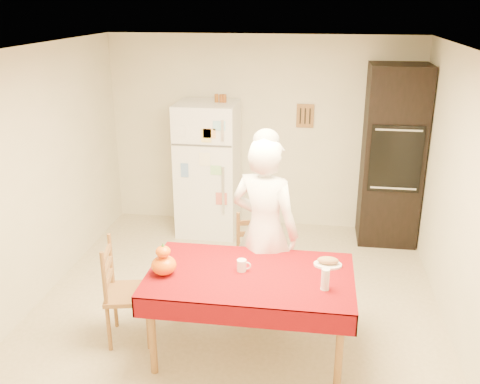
% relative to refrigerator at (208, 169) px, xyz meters
% --- Properties ---
extents(floor, '(4.50, 4.50, 0.00)m').
position_rel_refrigerator_xyz_m(floor, '(0.65, -1.88, -0.85)').
color(floor, tan).
rests_on(floor, ground).
extents(room_shell, '(4.02, 4.52, 2.51)m').
position_rel_refrigerator_xyz_m(room_shell, '(0.65, -1.88, 0.77)').
color(room_shell, beige).
rests_on(room_shell, ground).
extents(refrigerator, '(0.75, 0.74, 1.70)m').
position_rel_refrigerator_xyz_m(refrigerator, '(0.00, 0.00, 0.00)').
color(refrigerator, white).
rests_on(refrigerator, floor).
extents(oven_cabinet, '(0.70, 0.62, 2.20)m').
position_rel_refrigerator_xyz_m(oven_cabinet, '(2.28, 0.05, 0.25)').
color(oven_cabinet, black).
rests_on(oven_cabinet, floor).
extents(dining_table, '(1.70, 1.00, 0.76)m').
position_rel_refrigerator_xyz_m(dining_table, '(0.87, -2.52, -0.16)').
color(dining_table, brown).
rests_on(dining_table, floor).
extents(chair_far, '(0.50, 0.49, 0.95)m').
position_rel_refrigerator_xyz_m(chair_far, '(0.84, -1.73, -0.34)').
color(chair_far, brown).
rests_on(chair_far, floor).
extents(chair_left, '(0.48, 0.49, 0.95)m').
position_rel_refrigerator_xyz_m(chair_left, '(-0.27, -2.48, -0.34)').
color(chair_left, brown).
rests_on(chair_left, floor).
extents(seated_woman, '(0.76, 0.63, 1.80)m').
position_rel_refrigerator_xyz_m(seated_woman, '(0.93, -1.97, 0.05)').
color(seated_woman, white).
rests_on(seated_woman, floor).
extents(coffee_mug, '(0.08, 0.08, 0.10)m').
position_rel_refrigerator_xyz_m(coffee_mug, '(0.80, -2.48, -0.04)').
color(coffee_mug, white).
rests_on(coffee_mug, dining_table).
extents(pumpkin_lower, '(0.21, 0.21, 0.16)m').
position_rel_refrigerator_xyz_m(pumpkin_lower, '(0.17, -2.62, -0.01)').
color(pumpkin_lower, '#CA4A04').
rests_on(pumpkin_lower, dining_table).
extents(pumpkin_upper, '(0.12, 0.12, 0.09)m').
position_rel_refrigerator_xyz_m(pumpkin_upper, '(0.17, -2.62, 0.11)').
color(pumpkin_upper, red).
rests_on(pumpkin_upper, pumpkin_lower).
extents(wine_glass, '(0.07, 0.07, 0.18)m').
position_rel_refrigerator_xyz_m(wine_glass, '(1.48, -2.68, -0.00)').
color(wine_glass, white).
rests_on(wine_glass, dining_table).
extents(bread_plate, '(0.24, 0.24, 0.02)m').
position_rel_refrigerator_xyz_m(bread_plate, '(1.51, -2.28, -0.08)').
color(bread_plate, white).
rests_on(bread_plate, dining_table).
extents(bread_loaf, '(0.18, 0.10, 0.06)m').
position_rel_refrigerator_xyz_m(bread_loaf, '(1.51, -2.28, -0.04)').
color(bread_loaf, tan).
rests_on(bread_loaf, bread_plate).
extents(spice_jar_left, '(0.05, 0.05, 0.10)m').
position_rel_refrigerator_xyz_m(spice_jar_left, '(0.11, 0.05, 0.90)').
color(spice_jar_left, brown).
rests_on(spice_jar_left, refrigerator).
extents(spice_jar_mid, '(0.05, 0.05, 0.10)m').
position_rel_refrigerator_xyz_m(spice_jar_mid, '(0.17, 0.05, 0.90)').
color(spice_jar_mid, brown).
rests_on(spice_jar_mid, refrigerator).
extents(spice_jar_right, '(0.05, 0.05, 0.10)m').
position_rel_refrigerator_xyz_m(spice_jar_right, '(0.21, 0.05, 0.90)').
color(spice_jar_right, brown).
rests_on(spice_jar_right, refrigerator).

